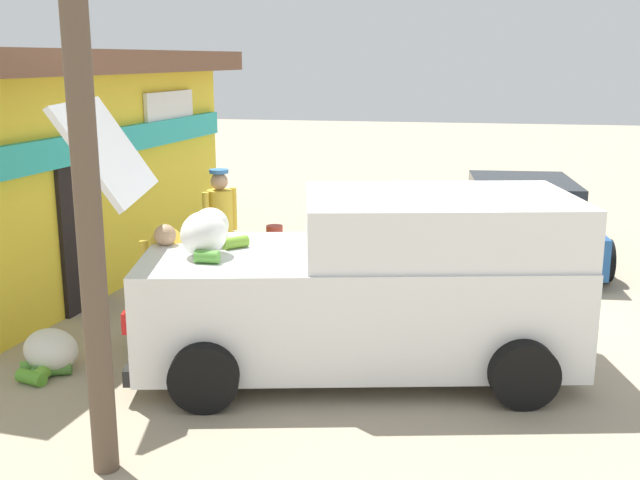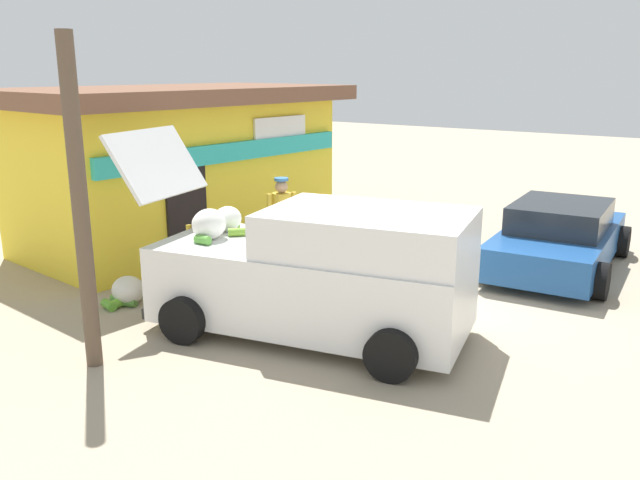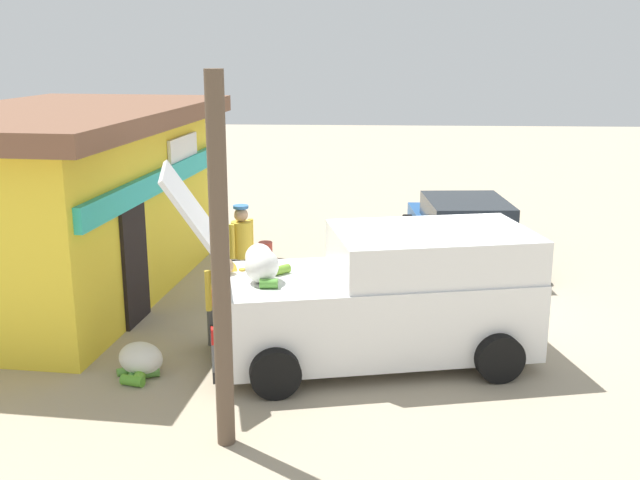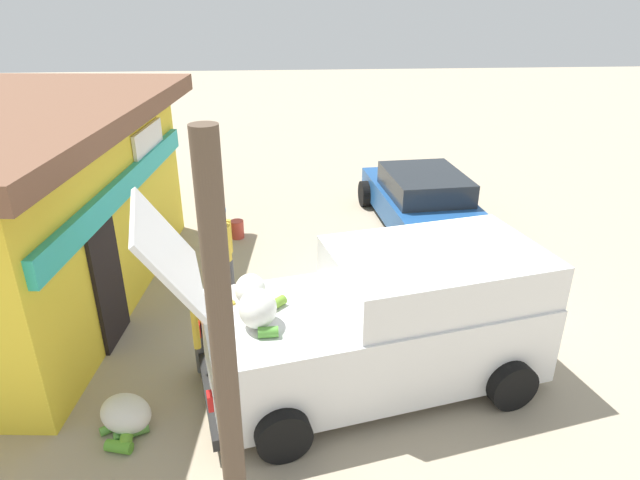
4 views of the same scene
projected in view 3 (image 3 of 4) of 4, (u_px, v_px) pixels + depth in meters
name	position (u px, v px, depth m)	size (l,w,h in m)	color
ground_plane	(417.00, 317.00, 12.24)	(60.00, 60.00, 0.00)	tan
storefront_bar	(68.00, 201.00, 12.94)	(7.43, 4.63, 3.28)	yellow
delivery_van	(383.00, 296.00, 10.43)	(2.94, 5.23, 2.78)	white
parked_sedan	(465.00, 231.00, 15.40)	(4.40, 2.44, 1.25)	#1E4C8C
vendor_standing	(242.00, 248.00, 12.54)	(0.50, 0.47, 1.74)	#4C4C51
customer_bending	(224.00, 290.00, 10.73)	(0.78, 0.63, 1.47)	#4C4C51
unloaded_banana_pile	(140.00, 361.00, 10.07)	(0.88, 0.83, 0.43)	silver
paint_bucket	(266.00, 251.00, 15.41)	(0.29, 0.29, 0.39)	#BF3F33
utility_pole	(220.00, 267.00, 7.87)	(0.20, 0.20, 4.08)	brown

